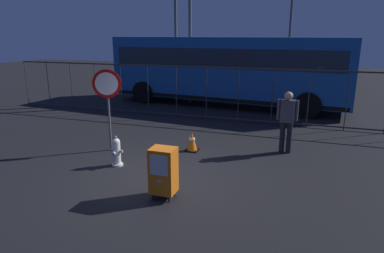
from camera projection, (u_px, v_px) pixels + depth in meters
The scene contains 11 objects.
ground_plane at pixel (162, 177), 7.67m from camera, with size 60.00×60.00×0.00m, color black.
fire_hydrant at pixel (117, 152), 8.27m from camera, with size 0.33×0.32×0.75m.
newspaper_box_primary at pixel (163, 170), 6.57m from camera, with size 0.48×0.42×1.02m.
stop_sign at pixel (107, 93), 9.04m from camera, with size 0.71×0.31×2.23m.
pedestrian at pixel (287, 119), 9.04m from camera, with size 0.55×0.22×1.67m.
traffic_cone at pixel (192, 142), 9.36m from camera, with size 0.36×0.36×0.53m.
fence_barrier at pixel (222, 93), 12.47m from camera, with size 18.03×0.04×2.00m.
bus_near at pixel (227, 67), 15.20m from camera, with size 10.70×3.63×3.00m.
street_light_near_left at pixel (190, 18), 15.14m from camera, with size 0.32×0.32×6.54m.
street_light_near_right at pixel (176, 13), 15.66m from camera, with size 0.32×0.32×7.03m.
street_light_far_left at pixel (292, 3), 19.10m from camera, with size 0.32×0.32×8.48m.
Camera 1 is at (2.91, -6.52, 3.10)m, focal length 31.93 mm.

